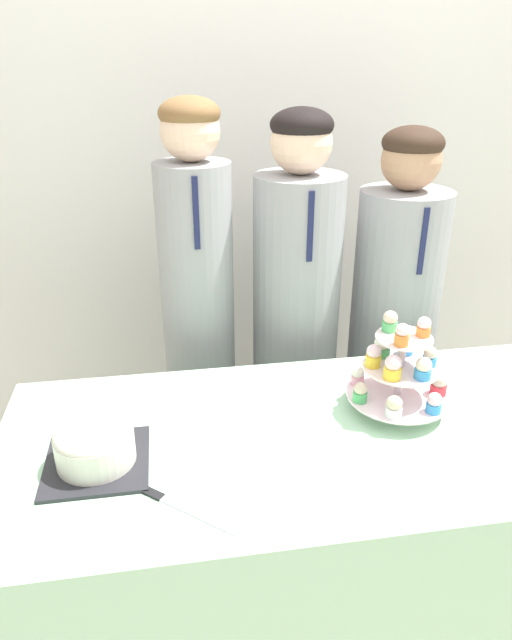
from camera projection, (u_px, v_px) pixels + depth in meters
The scene contains 8 objects.
wall_back at pixel (271, 139), 2.26m from camera, with size 9.00×0.06×2.70m.
table at pixel (341, 540), 1.63m from camera, with size 1.80×0.73×0.78m.
round_cake at pixel (95, 443), 1.32m from camera, with size 0.24×0.24×0.12m.
cake_knife at pixel (165, 500), 1.23m from camera, with size 0.23×0.20×0.01m.
cupcake_stand at pixel (400, 369), 1.51m from camera, with size 0.27×0.27×0.28m.
student_0 at pixel (200, 335), 2.00m from camera, with size 0.25×0.25×1.54m.
student_1 at pixel (295, 337), 2.07m from camera, with size 0.30×0.31×1.51m.
student_2 at pixel (391, 338), 2.14m from camera, with size 0.32×0.32×1.45m.
Camera 1 is at (-0.44, -0.79, 1.65)m, focal length 32.00 mm.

